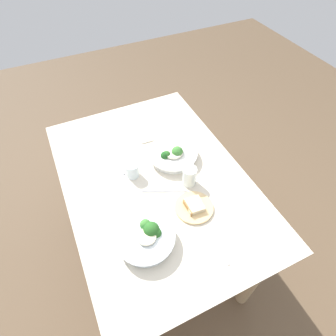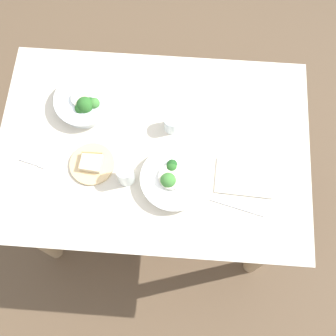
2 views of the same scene
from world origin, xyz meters
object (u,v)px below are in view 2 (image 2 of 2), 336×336
object	(u,v)px
table_knife_left	(131,147)
napkin_folded_upper	(244,178)
fork_by_near_bowl	(189,115)
broccoli_bowl_far	(173,179)
water_glass_side	(125,174)
bread_side_plate	(92,163)
broccoli_bowl_near	(85,102)
fork_by_far_bowl	(34,164)
water_glass_center	(172,123)
table_knife_right	(237,207)

from	to	relation	value
table_knife_left	napkin_folded_upper	distance (m)	0.45
fork_by_near_bowl	table_knife_left	bearing A→B (deg)	11.60
broccoli_bowl_far	napkin_folded_upper	world-z (taller)	broccoli_bowl_far
fork_by_near_bowl	napkin_folded_upper	size ratio (longest dim) A/B	0.49
water_glass_side	napkin_folded_upper	world-z (taller)	water_glass_side
fork_by_near_bowl	broccoli_bowl_far	bearing A→B (deg)	57.05
bread_side_plate	fork_by_near_bowl	bearing A→B (deg)	-146.83
broccoli_bowl_near	fork_by_far_bowl	size ratio (longest dim) A/B	2.20
bread_side_plate	napkin_folded_upper	world-z (taller)	bread_side_plate
fork_by_far_bowl	napkin_folded_upper	xyz separation A→B (m)	(-0.81, 0.00, 0.00)
fork_by_near_bowl	table_knife_left	xyz separation A→B (m)	(0.22, 0.16, -0.00)
water_glass_side	broccoli_bowl_near	bearing A→B (deg)	-56.67
broccoli_bowl_far	napkin_folded_upper	distance (m)	0.27
fork_by_near_bowl	napkin_folded_upper	distance (m)	0.34
fork_by_near_bowl	table_knife_left	size ratio (longest dim) A/B	0.50
broccoli_bowl_far	fork_by_near_bowl	size ratio (longest dim) A/B	2.38
water_glass_side	table_knife_left	bearing A→B (deg)	-91.95
broccoli_bowl_far	bread_side_plate	size ratio (longest dim) A/B	1.47
water_glass_side	table_knife_left	distance (m)	0.14
broccoli_bowl_near	fork_by_far_bowl	xyz separation A→B (m)	(0.17, 0.27, -0.03)
broccoli_bowl_far	water_glass_center	xyz separation A→B (m)	(0.02, -0.23, 0.01)
broccoli_bowl_far	broccoli_bowl_near	world-z (taller)	broccoli_bowl_near
broccoli_bowl_far	fork_by_near_bowl	xyz separation A→B (m)	(-0.05, -0.28, -0.03)
fork_by_near_bowl	fork_by_far_bowl	bearing A→B (deg)	-0.52
broccoli_bowl_near	fork_by_far_bowl	distance (m)	0.32
table_knife_left	table_knife_right	distance (m)	0.47
broccoli_bowl_near	napkin_folded_upper	distance (m)	0.70
broccoli_bowl_far	broccoli_bowl_near	xyz separation A→B (m)	(0.38, -0.30, 0.01)
napkin_folded_upper	water_glass_center	bearing A→B (deg)	-34.13
water_glass_center	napkin_folded_upper	world-z (taller)	water_glass_center
table_knife_left	fork_by_near_bowl	bearing A→B (deg)	150.22
water_glass_center	fork_by_near_bowl	bearing A→B (deg)	-139.13
broccoli_bowl_near	table_knife_left	distance (m)	0.26
napkin_folded_upper	table_knife_right	bearing A→B (deg)	77.33
broccoli_bowl_far	water_glass_side	xyz separation A→B (m)	(0.18, 0.00, 0.02)
water_glass_side	fork_by_near_bowl	world-z (taller)	water_glass_side
napkin_folded_upper	table_knife_left	bearing A→B (deg)	-12.36
bread_side_plate	fork_by_near_bowl	world-z (taller)	bread_side_plate
broccoli_bowl_far	water_glass_side	bearing A→B (deg)	0.25
table_knife_left	napkin_folded_upper	bearing A→B (deg)	102.60
fork_by_far_bowl	water_glass_side	bearing A→B (deg)	9.22
broccoli_bowl_far	table_knife_left	bearing A→B (deg)	-36.40
fork_by_near_bowl	water_glass_center	bearing A→B (deg)	17.21
water_glass_side	fork_by_near_bowl	xyz separation A→B (m)	(-0.23, -0.29, -0.05)
table_knife_right	napkin_folded_upper	bearing A→B (deg)	91.30
broccoli_bowl_far	broccoli_bowl_near	size ratio (longest dim) A/B	1.06
bread_side_plate	fork_by_near_bowl	xyz separation A→B (m)	(-0.36, -0.24, -0.01)
water_glass_center	water_glass_side	xyz separation A→B (m)	(0.16, 0.23, 0.01)
water_glass_center	table_knife_right	size ratio (longest dim) A/B	0.36
broccoli_bowl_near	water_glass_side	size ratio (longest dim) A/B	2.41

